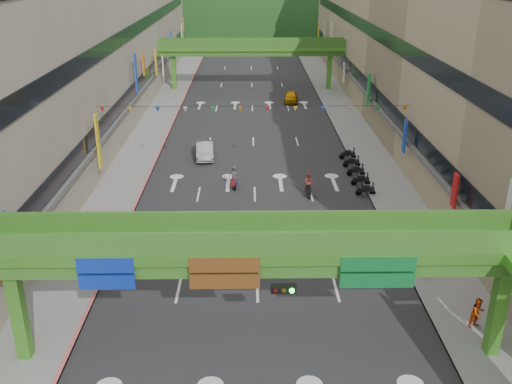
# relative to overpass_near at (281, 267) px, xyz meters

# --- Properties ---
(road_slab) EXTENTS (18.00, 140.00, 0.02)m
(road_slab) POSITION_rel_overpass_near_xyz_m (-0.93, 44.62, -5.20)
(road_slab) COLOR #28282B
(road_slab) RESTS_ON ground
(sidewalk_left) EXTENTS (4.00, 140.00, 0.15)m
(sidewalk_left) POSITION_rel_overpass_near_xyz_m (-11.93, 44.62, -5.13)
(sidewalk_left) COLOR gray
(sidewalk_left) RESTS_ON ground
(sidewalk_right) EXTENTS (4.00, 140.00, 0.15)m
(sidewalk_right) POSITION_rel_overpass_near_xyz_m (10.07, 44.62, -5.13)
(sidewalk_right) COLOR gray
(sidewalk_right) RESTS_ON ground
(curb_left) EXTENTS (0.20, 140.00, 0.18)m
(curb_left) POSITION_rel_overpass_near_xyz_m (-10.03, 44.62, -5.12)
(curb_left) COLOR #CC5959
(curb_left) RESTS_ON ground
(curb_right) EXTENTS (0.20, 140.00, 0.18)m
(curb_right) POSITION_rel_overpass_near_xyz_m (8.17, 44.62, -5.12)
(curb_right) COLOR gray
(curb_right) RESTS_ON ground
(building_row_left) EXTENTS (12.80, 95.00, 19.00)m
(building_row_left) POSITION_rel_overpass_near_xyz_m (-19.86, 44.62, 4.25)
(building_row_left) COLOR #9E937F
(building_row_left) RESTS_ON ground
(building_row_right) EXTENTS (12.80, 95.00, 19.00)m
(building_row_right) POSITION_rel_overpass_near_xyz_m (18.00, 44.62, 4.25)
(building_row_right) COLOR gray
(building_row_right) RESTS_ON ground
(overpass_near) EXTENTS (28.00, 12.27, 7.10)m
(overpass_near) POSITION_rel_overpass_near_xyz_m (0.00, 0.00, 0.00)
(overpass_near) COLOR #4C9E2D
(overpass_near) RESTS_ON ground
(overpass_far) EXTENTS (28.00, 2.20, 7.10)m
(overpass_far) POSITION_rel_overpass_near_xyz_m (-0.93, 59.62, 0.20)
(overpass_far) COLOR #4C9E2D
(overpass_far) RESTS_ON ground
(hill_left) EXTENTS (168.00, 140.00, 112.00)m
(hill_left) POSITION_rel_overpass_near_xyz_m (-15.93, 154.62, -5.21)
(hill_left) COLOR #1C4419
(hill_left) RESTS_ON ground
(hill_right) EXTENTS (208.00, 176.00, 128.00)m
(hill_right) POSITION_rel_overpass_near_xyz_m (24.07, 174.62, -5.21)
(hill_right) COLOR #1C4419
(hill_right) RESTS_ON ground
(bunting_string) EXTENTS (26.00, 0.36, 0.47)m
(bunting_string) POSITION_rel_overpass_near_xyz_m (-0.93, 24.62, 0.75)
(bunting_string) COLOR black
(bunting_string) RESTS_ON ground
(scooter_rider_mid) EXTENTS (0.85, 1.60, 2.01)m
(scooter_rider_mid) POSITION_rel_overpass_near_xyz_m (3.33, 20.12, -4.17)
(scooter_rider_mid) COLOR black
(scooter_rider_mid) RESTS_ON ground
(scooter_rider_left) EXTENTS (1.00, 1.60, 2.01)m
(scooter_rider_left) POSITION_rel_overpass_near_xyz_m (-8.43, 9.96, -4.21)
(scooter_rider_left) COLOR gray
(scooter_rider_left) RESTS_ON ground
(scooter_rider_far) EXTENTS (0.84, 1.60, 1.93)m
(scooter_rider_far) POSITION_rel_overpass_near_xyz_m (-2.60, 21.98, -4.24)
(scooter_rider_far) COLOR maroon
(scooter_rider_far) RESTS_ON ground
(parked_scooter_row) EXTENTS (1.60, 9.35, 1.08)m
(parked_scooter_row) POSITION_rel_overpass_near_xyz_m (7.87, 24.62, -4.68)
(parked_scooter_row) COLOR black
(parked_scooter_row) RESTS_ON ground
(car_silver) EXTENTS (1.90, 4.59, 1.48)m
(car_silver) POSITION_rel_overpass_near_xyz_m (-5.54, 29.62, -4.47)
(car_silver) COLOR #B4B2BB
(car_silver) RESTS_ON ground
(car_yellow) EXTENTS (2.04, 4.32, 1.43)m
(car_yellow) POSITION_rel_overpass_near_xyz_m (4.12, 51.92, -4.49)
(car_yellow) COLOR orange
(car_yellow) RESTS_ON ground
(pedestrian_red) EXTENTS (0.98, 0.89, 1.64)m
(pedestrian_red) POSITION_rel_overpass_near_xyz_m (10.13, 2.62, -4.39)
(pedestrian_red) COLOR #A73309
(pedestrian_red) RESTS_ON ground
(pedestrian_dark) EXTENTS (1.17, 0.92, 1.86)m
(pedestrian_dark) POSITION_rel_overpass_near_xyz_m (8.87, 7.89, -4.28)
(pedestrian_dark) COLOR black
(pedestrian_dark) RESTS_ON ground
(pedestrian_blue) EXTENTS (0.82, 0.68, 1.50)m
(pedestrian_blue) POSITION_rel_overpass_near_xyz_m (8.96, 9.45, -4.46)
(pedestrian_blue) COLOR #314359
(pedestrian_blue) RESTS_ON ground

